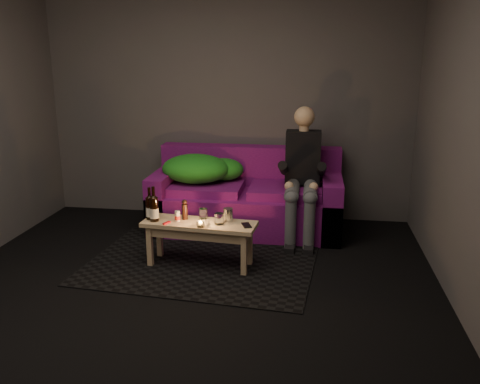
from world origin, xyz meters
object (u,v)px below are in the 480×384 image
Objects in this scene: coffee_table at (199,230)px; beer_bottle_b at (154,208)px; sofa at (247,201)px; person at (302,172)px; beer_bottle_a at (150,208)px; steel_cup at (228,215)px.

beer_bottle_b is (-0.39, -0.03, 0.18)m from coffee_table.
sofa is 1.27m from beer_bottle_b.
beer_bottle_b is (-0.67, -1.06, 0.21)m from sofa.
person is 1.54m from beer_bottle_b.
person is 4.21× the size of beer_bottle_b.
beer_bottle_a is at bearing -125.15° from sofa.
sofa is 1.50× the size of person.
steel_cup is (0.63, 0.08, -0.06)m from beer_bottle_b.
person is 4.53× the size of beer_bottle_a.
person is 1.29× the size of coffee_table.
beer_bottle_b is at bearing -176.15° from coffee_table.
beer_bottle_b is (0.05, -0.04, 0.01)m from beer_bottle_a.
beer_bottle_a is (-0.44, 0.02, 0.18)m from coffee_table.
beer_bottle_a is (-0.72, -1.02, 0.21)m from sofa.
coffee_table is at bearing -166.43° from steel_cup.
beer_bottle_b is 0.64m from steel_cup.
sofa reaches higher than steel_cup.
coffee_table is (-0.85, -0.88, -0.34)m from person.
person reaches higher than coffee_table.
sofa is at bearing 164.54° from person.
beer_bottle_b reaches higher than coffee_table.
beer_bottle_a reaches higher than coffee_table.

